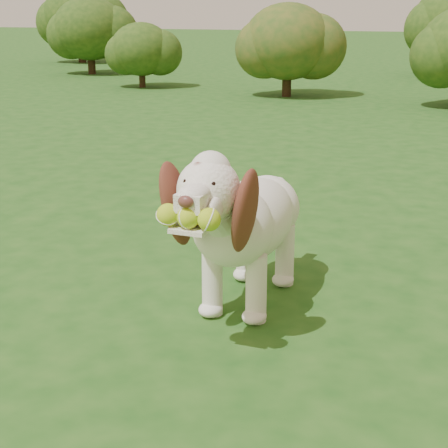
% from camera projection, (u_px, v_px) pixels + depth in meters
% --- Properties ---
extents(ground, '(80.00, 80.00, 0.00)m').
position_uv_depth(ground, '(170.00, 280.00, 3.76)').
color(ground, '#194915').
rests_on(ground, ground).
extents(dog, '(0.47, 1.33, 0.87)m').
position_uv_depth(dog, '(244.00, 218.00, 3.29)').
color(dog, white).
rests_on(dog, ground).
extents(shrub_a, '(1.13, 1.13, 1.17)m').
position_uv_depth(shrub_a, '(141.00, 49.00, 12.49)').
color(shrub_a, '#382314').
rests_on(shrub_a, ground).
extents(shrub_b, '(1.45, 1.45, 1.50)m').
position_uv_depth(shrub_b, '(288.00, 42.00, 11.14)').
color(shrub_b, '#382314').
rests_on(shrub_b, ground).
extents(shrub_g, '(1.93, 1.93, 2.00)m').
position_uv_depth(shrub_g, '(80.00, 17.00, 17.94)').
color(shrub_g, '#382314').
rests_on(shrub_g, ground).
extents(shrub_e, '(1.58, 1.58, 1.64)m').
position_uv_depth(shrub_e, '(90.00, 29.00, 14.90)').
color(shrub_e, '#382314').
rests_on(shrub_e, ground).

